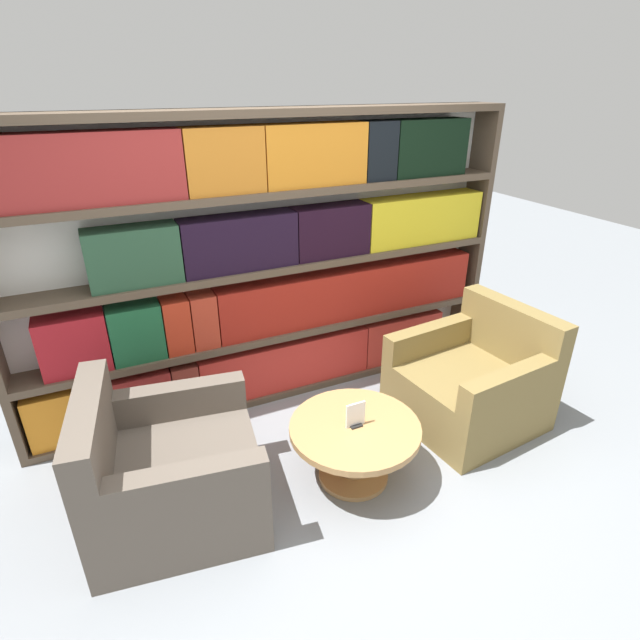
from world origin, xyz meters
TOP-DOWN VIEW (x-y plane):
  - ground_plane at (0.00, 0.00)m, footprint 14.00×14.00m
  - bookshelf at (0.02, 1.24)m, footprint 3.56×0.30m
  - armchair_left at (-0.97, 0.31)m, footprint 0.99×0.96m
  - armchair_right at (1.10, 0.30)m, footprint 0.95×0.92m
  - coffee_table at (0.06, 0.12)m, footprint 0.77×0.77m
  - table_sign at (0.06, 0.12)m, footprint 0.12×0.06m

SIDE VIEW (x-z plane):
  - ground_plane at x=0.00m, z-range 0.00..0.00m
  - coffee_table at x=0.06m, z-range 0.08..0.47m
  - armchair_left at x=-0.97m, z-range -0.12..0.68m
  - armchair_right at x=1.10m, z-range -0.12..0.68m
  - table_sign at x=0.06m, z-range 0.37..0.53m
  - bookshelf at x=0.02m, z-range -0.02..2.02m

